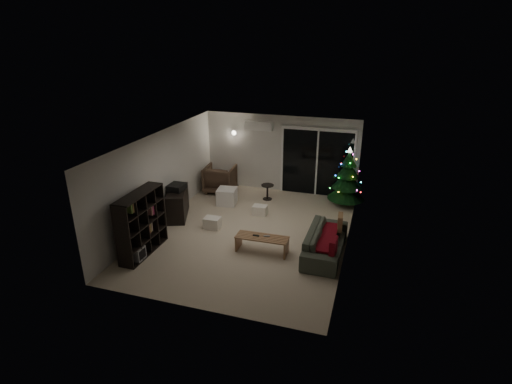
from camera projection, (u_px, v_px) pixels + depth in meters
The scene contains 18 objects.
room at pixel (281, 180), 11.29m from camera, with size 6.50×7.51×2.60m.
bookshelf at pixel (135, 222), 9.32m from camera, with size 0.38×1.52×1.52m, color black, non-canonical shape.
media_cabinet at pixel (178, 203), 11.29m from camera, with size 0.48×1.28×0.80m, color black.
stereo at pixel (177, 187), 11.11m from camera, with size 0.41×0.48×0.17m, color black.
armchair at pixel (220, 179), 13.08m from camera, with size 0.94×0.96×0.88m, color #4E3829.
ottoman at pixel (227, 196), 12.16m from camera, with size 0.55×0.55×0.50m, color white.
cardboard_box_a at pixel (212, 223), 10.68m from camera, with size 0.42×0.32×0.30m, color white.
cardboard_box_b at pixel (260, 210), 11.48m from camera, with size 0.40×0.30×0.28m, color white.
side_table at pixel (267, 192), 12.51m from camera, with size 0.39×0.39×0.49m, color black.
floor_lamp at pixel (235, 159), 13.49m from camera, with size 0.30×0.30×1.86m, color black.
sofa at pixel (325, 242), 9.39m from camera, with size 2.08×0.81×0.61m, color #474B45.
sofa_throw at pixel (321, 236), 9.37m from camera, with size 0.65×1.50×0.05m, color #6A0C0A.
cushion_a at pixel (340, 222), 9.80m from camera, with size 0.12×0.40×0.40m, color olive.
cushion_b at pixel (333, 247), 8.65m from camera, with size 0.12×0.40×0.40m, color #6A0C0A.
coffee_table at pixel (262, 244), 9.50m from camera, with size 1.25×0.44×0.40m, color brown, non-canonical shape.
remote_a at pixel (256, 236), 9.46m from camera, with size 0.16×0.05×0.02m, color black.
remote_b at pixel (267, 236), 9.44m from camera, with size 0.15×0.04×0.02m, color slate.
christmas_tree at pixel (348, 177), 11.88m from camera, with size 1.12×1.12×1.81m, color black.
Camera 1 is at (2.98, -8.85, 4.85)m, focal length 28.00 mm.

